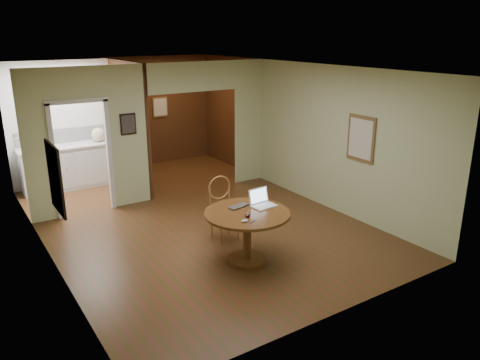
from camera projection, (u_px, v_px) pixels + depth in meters
floor at (224, 241)px, 7.63m from camera, size 5.00×5.00×0.00m
room_shell at (125, 134)px, 9.47m from camera, size 5.20×7.50×5.00m
dining_table at (247, 225)px, 6.80m from camera, size 1.25×1.25×0.78m
chair at (223, 204)px, 7.61m from camera, size 0.46×0.46×1.04m
open_laptop at (262, 201)px, 6.98m from camera, size 0.37×0.33×0.25m
closed_laptop at (241, 207)px, 6.90m from camera, size 0.38×0.29×0.03m
mouse at (245, 221)px, 6.37m from camera, size 0.11×0.08×0.04m
wine_glass at (248, 214)px, 6.54m from camera, size 0.08×0.08×0.09m
pen at (253, 222)px, 6.39m from camera, size 0.13×0.08×0.01m
kitchen_cabinet at (71, 166)px, 10.14m from camera, size 2.06×0.60×0.94m
grocery_bag at (98, 135)px, 10.30m from camera, size 0.34×0.30×0.31m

